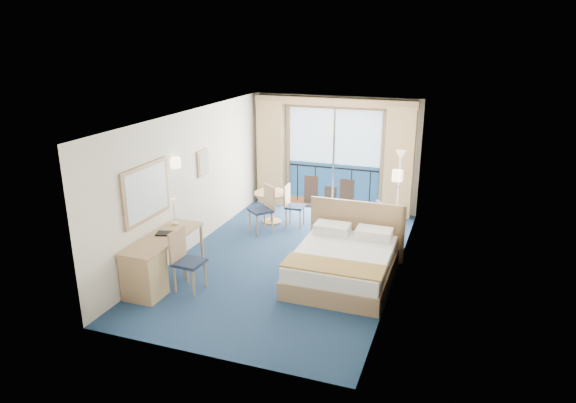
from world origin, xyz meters
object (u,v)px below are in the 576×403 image
object	(u,v)px
table_chair_a	(292,203)
round_table	(272,200)
table_chair_b	(264,206)
floor_lamp	(400,169)
nightstand	(392,237)
bed	(344,262)
desk	(148,268)
armchair	(367,223)
desk_chair	(184,257)

from	to	relation	value
table_chair_a	round_table	bearing A→B (deg)	82.34
table_chair_a	table_chair_b	size ratio (longest dim) A/B	0.90
floor_lamp	round_table	bearing A→B (deg)	-161.89
nightstand	table_chair_b	world-z (taller)	table_chair_b
round_table	floor_lamp	bearing A→B (deg)	18.11
nightstand	floor_lamp	size ratio (longest dim) A/B	0.34
round_table	table_chair_b	distance (m)	0.59
bed	desk	size ratio (longest dim) A/B	1.22
nightstand	table_chair_a	distance (m)	2.41
armchair	table_chair_a	world-z (taller)	table_chair_a
nightstand	armchair	size ratio (longest dim) A/B	0.69
bed	nightstand	xyz separation A→B (m)	(0.60, 1.53, -0.03)
bed	desk	bearing A→B (deg)	-151.36
armchair	table_chair_a	bearing A→B (deg)	-46.10
desk_chair	armchair	bearing A→B (deg)	-35.17
bed	armchair	bearing A→B (deg)	88.81
desk	desk_chair	distance (m)	0.59
round_table	table_chair_a	xyz separation A→B (m)	(0.48, -0.04, -0.01)
armchair	round_table	bearing A→B (deg)	-44.80
bed	armchair	xyz separation A→B (m)	(0.04, 1.86, 0.06)
nightstand	floor_lamp	world-z (taller)	floor_lamp
nightstand	table_chair_b	distance (m)	2.75
desk	desk_chair	bearing A→B (deg)	34.13
armchair	round_table	distance (m)	2.27
desk	floor_lamp	bearing A→B (deg)	54.48
floor_lamp	table_chair_a	world-z (taller)	floor_lamp
armchair	desk_chair	bearing A→B (deg)	16.60
armchair	desk_chair	world-z (taller)	desk_chair
table_chair_a	desk	bearing A→B (deg)	159.92
armchair	floor_lamp	distance (m)	1.58
nightstand	round_table	size ratio (longest dim) A/B	0.73
floor_lamp	desk	xyz separation A→B (m)	(-3.33, -4.66, -0.81)
desk_chair	round_table	size ratio (longest dim) A/B	1.33
floor_lamp	desk	distance (m)	5.78
desk_chair	round_table	xyz separation A→B (m)	(0.19, 3.46, -0.05)
round_table	table_chair_b	bearing A→B (deg)	-84.21
round_table	table_chair_a	bearing A→B (deg)	-4.58
bed	floor_lamp	distance (m)	3.27
nightstand	round_table	world-z (taller)	round_table
bed	round_table	xyz separation A→B (m)	(-2.19, 2.23, 0.22)
desk_chair	table_chair_b	bearing A→B (deg)	-2.05
table_chair_a	table_chair_b	distance (m)	0.69
armchair	desk	distance (m)	4.48
armchair	table_chair_b	distance (m)	2.19
desk	table_chair_b	world-z (taller)	table_chair_b
floor_lamp	table_chair_b	distance (m)	3.06
floor_lamp	table_chair_a	distance (m)	2.48
nightstand	desk_chair	xyz separation A→B (m)	(-2.97, -2.76, 0.30)
bed	floor_lamp	size ratio (longest dim) A/B	1.27
nightstand	floor_lamp	distance (m)	1.85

